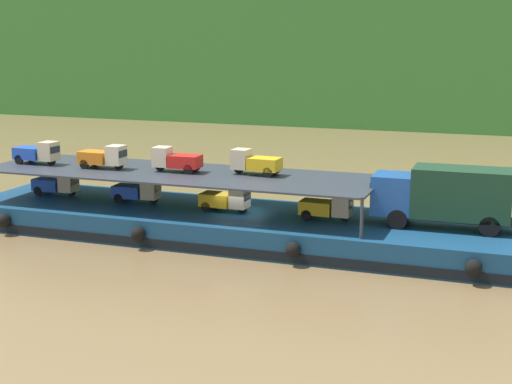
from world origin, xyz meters
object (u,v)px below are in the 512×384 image
Objects in this scene: mini_truck_upper_stern at (37,152)px; mini_truck_upper_bow at (255,162)px; covered_lorry at (446,195)px; mini_truck_lower_stern at (57,184)px; mini_truck_lower_mid at (226,199)px; mini_truck_upper_mid at (103,157)px; mini_truck_lower_aft at (138,191)px; mini_truck_lower_fore at (327,207)px; cargo_barge at (240,225)px; mini_truck_upper_fore at (176,160)px.

mini_truck_upper_bow is (13.39, 1.14, 0.00)m from mini_truck_upper_stern.
covered_lorry is 2.86× the size of mini_truck_lower_stern.
covered_lorry reaches higher than mini_truck_lower_mid.
covered_lorry is 2.82× the size of mini_truck_lower_mid.
mini_truck_lower_stern is 4.42m from mini_truck_upper_mid.
mini_truck_upper_bow reaches higher than mini_truck_lower_aft.
mini_truck_upper_stern is (-17.72, -0.33, 2.00)m from mini_truck_lower_fore.
cargo_barge is 3.58m from mini_truck_upper_bow.
mini_truck_upper_stern reaches higher than mini_truck_lower_mid.
mini_truck_upper_fore is (-3.08, 0.17, 2.00)m from mini_truck_lower_mid.
mini_truck_lower_aft is 2.76m from mini_truck_upper_mid.
mini_truck_upper_stern is (-11.99, -0.27, 2.00)m from mini_truck_lower_mid.
mini_truck_lower_mid is 1.01× the size of mini_truck_lower_fore.
covered_lorry is at bearing 2.07° from mini_truck_upper_mid.
mini_truck_upper_mid is 8.95m from mini_truck_upper_bow.
mini_truck_lower_aft is at bearing -1.76° from mini_truck_lower_stern.
mini_truck_upper_mid and mini_truck_upper_fore have the same top height.
mini_truck_lower_fore is at bearing -10.65° from mini_truck_upper_bow.
mini_truck_upper_mid reaches higher than mini_truck_lower_aft.
mini_truck_lower_aft and mini_truck_lower_mid have the same top height.
mini_truck_lower_mid is at bearing -175.85° from cargo_barge.
mini_truck_lower_mid is at bearing -2.67° from mini_truck_lower_stern.
cargo_barge is 11.49× the size of mini_truck_lower_fore.
mini_truck_lower_aft is 1.00× the size of mini_truck_upper_stern.
mini_truck_upper_mid is 0.99× the size of mini_truck_upper_bow.
mini_truck_upper_fore and mini_truck_upper_bow have the same top height.
covered_lorry is at bearing 0.93° from mini_truck_upper_fore.
mini_truck_lower_stern is at bearing 168.10° from mini_truck_upper_mid.
mini_truck_lower_mid is (11.33, -0.53, 0.00)m from mini_truck_lower_stern.
mini_truck_upper_mid is 0.99× the size of mini_truck_upper_fore.
mini_truck_lower_fore is at bearing -1.51° from mini_truck_lower_aft.
mini_truck_lower_aft is 1.00× the size of mini_truck_lower_mid.
covered_lorry is (10.92, 0.35, 2.44)m from cargo_barge.
cargo_barge is at bearing -2.60° from mini_truck_lower_aft.
mini_truck_upper_bow is (-4.33, 0.81, 2.00)m from mini_truck_lower_fore.
mini_truck_lower_aft is at bearing 176.42° from mini_truck_lower_mid.
covered_lorry is at bearing 2.01° from mini_truck_lower_mid.
mini_truck_upper_bow is at bearing 8.82° from mini_truck_upper_fore.
mini_truck_lower_stern is (-23.08, 0.12, -1.00)m from covered_lorry.
mini_truck_lower_mid is 1.01× the size of mini_truck_upper_mid.
covered_lorry is 6.11m from mini_truck_lower_fore.
mini_truck_upper_stern is at bearing -174.32° from mini_truck_lower_aft.
mini_truck_lower_mid is (-0.82, -0.06, 1.44)m from cargo_barge.
cargo_barge is 11.53× the size of mini_truck_upper_mid.
mini_truck_lower_stern is at bearing 177.53° from mini_truck_upper_fore.
mini_truck_upper_stern reaches higher than covered_lorry.
mini_truck_lower_aft is at bearing 175.97° from mini_truck_upper_fore.
cargo_barge is at bearing 1.48° from mini_truck_upper_stern.
mini_truck_upper_stern and mini_truck_upper_bow have the same top height.
cargo_barge is 4.04× the size of covered_lorry.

